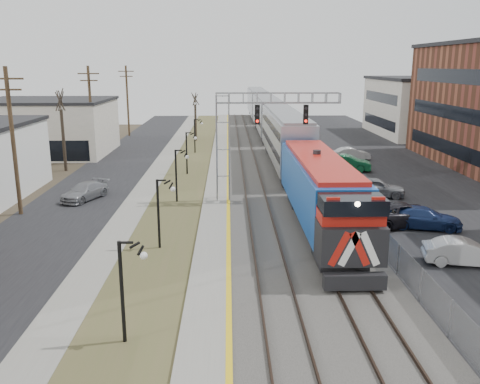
{
  "coord_description": "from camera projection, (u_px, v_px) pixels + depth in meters",
  "views": [
    {
      "loc": [
        -0.11,
        -9.09,
        10.06
      ],
      "look_at": [
        0.6,
        20.66,
        2.6
      ],
      "focal_mm": 38.0,
      "sensor_mm": 36.0,
      "label": 1
    }
  ],
  "objects": [
    {
      "name": "track_near",
      "position": [
        252.0,
        178.0,
        45.19
      ],
      "size": [
        1.58,
        120.0,
        0.15
      ],
      "color": "#2D2119",
      "rests_on": "ballast_bed"
    },
    {
      "name": "car_lot_f",
      "position": [
        347.0,
        163.0,
        49.37
      ],
      "size": [
        4.97,
        2.86,
        1.55
      ],
      "primitive_type": "imported",
      "rotation": [
        0.0,
        0.0,
        1.29
      ],
      "color": "#0E4828",
      "rests_on": "ground"
    },
    {
      "name": "car_lot_e",
      "position": [
        375.0,
        188.0,
        39.54
      ],
      "size": [
        4.74,
        2.39,
        1.55
      ],
      "primitive_type": "imported",
      "rotation": [
        0.0,
        0.0,
        1.44
      ],
      "color": "slate",
      "rests_on": "ground"
    },
    {
      "name": "grass_median",
      "position": [
        185.0,
        181.0,
        45.11
      ],
      "size": [
        4.0,
        120.0,
        0.06
      ],
      "primitive_type": "cube",
      "color": "#4C4F2A",
      "rests_on": "ground"
    },
    {
      "name": "car_lot_d",
      "position": [
        423.0,
        218.0,
        31.98
      ],
      "size": [
        4.98,
        2.92,
        1.35
      ],
      "primitive_type": "imported",
      "rotation": [
        0.0,
        0.0,
        1.34
      ],
      "color": "navy",
      "rests_on": "ground"
    },
    {
      "name": "bare_trees",
      "position": [
        96.0,
        145.0,
        48.05
      ],
      "size": [
        12.3,
        42.3,
        5.95
      ],
      "color": "#382D23",
      "rests_on": "ground"
    },
    {
      "name": "platform_edge",
      "position": [
        228.0,
        179.0,
        45.15
      ],
      "size": [
        0.24,
        120.0,
        0.01
      ],
      "primitive_type": "cube",
      "color": "gold",
      "rests_on": "platform"
    },
    {
      "name": "utility_poles",
      "position": [
        13.0,
        143.0,
        33.96
      ],
      "size": [
        0.28,
        80.28,
        10.0
      ],
      "color": "#4C3823",
      "rests_on": "ground"
    },
    {
      "name": "car_lot_c",
      "position": [
        403.0,
        214.0,
        32.54
      ],
      "size": [
        5.85,
        3.72,
        1.5
      ],
      "primitive_type": "imported",
      "rotation": [
        0.0,
        0.0,
        1.81
      ],
      "color": "black",
      "rests_on": "ground"
    },
    {
      "name": "track_far",
      "position": [
        291.0,
        178.0,
        45.27
      ],
      "size": [
        1.58,
        120.0,
        0.15
      ],
      "color": "#2D2119",
      "rests_on": "ballast_bed"
    },
    {
      "name": "car_lot_b",
      "position": [
        464.0,
        253.0,
        26.1
      ],
      "size": [
        4.26,
        2.18,
        1.34
      ],
      "primitive_type": "imported",
      "rotation": [
        0.0,
        0.0,
        1.38
      ],
      "color": "#BDBDBD",
      "rests_on": "ground"
    },
    {
      "name": "train",
      "position": [
        272.0,
        122.0,
        65.14
      ],
      "size": [
        3.0,
        85.85,
        5.33
      ],
      "color": "#144CA5",
      "rests_on": "ground"
    },
    {
      "name": "parking_lot",
      "position": [
        407.0,
        180.0,
        45.57
      ],
      "size": [
        16.0,
        120.0,
        0.04
      ],
      "primitive_type": "cube",
      "color": "black",
      "rests_on": "ground"
    },
    {
      "name": "lampposts",
      "position": [
        159.0,
        213.0,
        28.42
      ],
      "size": [
        0.14,
        62.14,
        4.0
      ],
      "color": "black",
      "rests_on": "ground"
    },
    {
      "name": "ballast_bed",
      "position": [
        274.0,
        180.0,
        45.28
      ],
      "size": [
        8.0,
        120.0,
        0.2
      ],
      "primitive_type": "cube",
      "color": "#595651",
      "rests_on": "ground"
    },
    {
      "name": "car_lot_g",
      "position": [
        351.0,
        154.0,
        54.98
      ],
      "size": [
        4.17,
        1.74,
        1.34
      ],
      "primitive_type": "imported",
      "rotation": [
        0.0,
        0.0,
        1.65
      ],
      "color": "silver",
      "rests_on": "ground"
    },
    {
      "name": "sidewalk",
      "position": [
        151.0,
        181.0,
        45.04
      ],
      "size": [
        2.0,
        120.0,
        0.08
      ],
      "primitive_type": "cube",
      "color": "gray",
      "rests_on": "ground"
    },
    {
      "name": "signal_gantry",
      "position": [
        246.0,
        128.0,
        37.08
      ],
      "size": [
        9.0,
        1.07,
        8.15
      ],
      "color": "gray",
      "rests_on": "ground"
    },
    {
      "name": "street_west",
      "position": [
        100.0,
        182.0,
        44.94
      ],
      "size": [
        7.0,
        120.0,
        0.04
      ],
      "primitive_type": "cube",
      "color": "black",
      "rests_on": "ground"
    },
    {
      "name": "fence",
      "position": [
        321.0,
        172.0,
        45.2
      ],
      "size": [
        0.04,
        120.0,
        1.6
      ],
      "primitive_type": "cube",
      "color": "gray",
      "rests_on": "ground"
    },
    {
      "name": "car_street_b",
      "position": [
        85.0,
        192.0,
        38.8
      ],
      "size": [
        3.39,
        4.76,
        1.28
      ],
      "primitive_type": "imported",
      "rotation": [
        0.0,
        0.0,
        -0.41
      ],
      "color": "gray",
      "rests_on": "ground"
    },
    {
      "name": "platform",
      "position": [
        218.0,
        180.0,
        45.16
      ],
      "size": [
        2.0,
        120.0,
        0.24
      ],
      "primitive_type": "cube",
      "color": "gray",
      "rests_on": "ground"
    }
  ]
}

